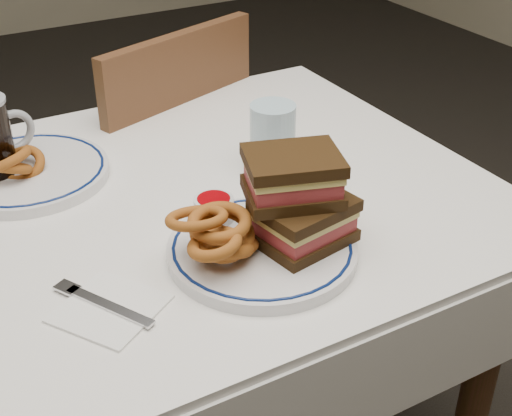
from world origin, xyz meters
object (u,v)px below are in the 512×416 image
chair_far (154,188)px  far_plate (27,172)px  reuben_sandwich (298,199)px  main_plate (262,249)px

chair_far → far_plate: 0.52m
reuben_sandwich → main_plate: bearing=167.6°
main_plate → reuben_sandwich: size_ratio=1.69×
far_plate → reuben_sandwich: bearing=-54.9°
main_plate → far_plate: 0.48m
main_plate → reuben_sandwich: bearing=-12.4°
chair_far → reuben_sandwich: (-0.04, -0.71, 0.35)m
reuben_sandwich → far_plate: size_ratio=0.58×
chair_far → main_plate: (-0.10, -0.70, 0.27)m
reuben_sandwich → far_plate: bearing=125.1°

